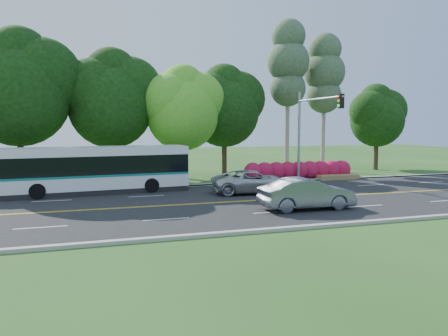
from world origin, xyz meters
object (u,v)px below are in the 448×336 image
object	(u,v)px
transit_bus	(98,170)
traffic_signal	(311,122)
suv	(253,182)
sedan	(307,194)

from	to	relation	value
transit_bus	traffic_signal	bearing A→B (deg)	-5.67
suv	traffic_signal	bearing A→B (deg)	-57.14
transit_bus	sedan	size ratio (longest dim) A/B	2.32
transit_bus	suv	world-z (taller)	transit_bus
traffic_signal	transit_bus	world-z (taller)	traffic_signal
transit_bus	suv	xyz separation A→B (m)	(9.59, -3.11, -0.74)
traffic_signal	suv	world-z (taller)	traffic_signal
traffic_signal	transit_bus	bearing A→B (deg)	178.74
suv	sedan	bearing A→B (deg)	-166.80
traffic_signal	sedan	xyz separation A→B (m)	(-5.02, -8.74, -3.82)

